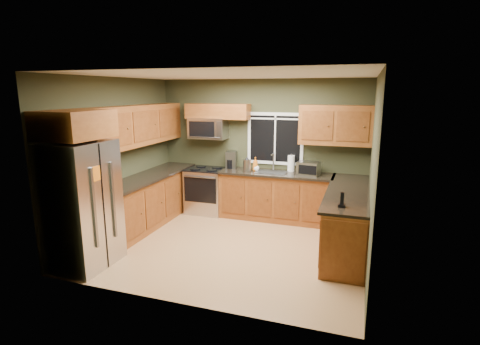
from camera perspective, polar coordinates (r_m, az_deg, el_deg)
The scene contains 28 objects.
floor at distance 6.23m, azimuth -1.48°, elevation -11.02°, with size 4.20×4.20×0.00m, color #B07D4D.
ceiling at distance 5.73m, azimuth -1.64°, elevation 14.63°, with size 4.20×4.20×0.00m, color white.
back_wall at distance 7.52m, azimuth 3.15°, elevation 3.76°, with size 4.20×4.20×0.00m, color #353720.
front_wall at distance 4.23m, azimuth -9.94°, elevation -3.22°, with size 4.20×4.20×0.00m, color #353720.
left_wall at distance 6.83m, azimuth -18.36°, elevation 2.27°, with size 3.60×3.60×0.00m, color #353720.
right_wall at distance 5.49m, azimuth 19.50°, elevation -0.15°, with size 3.60×3.60×0.00m, color #353720.
window at distance 7.40m, azimuth 5.38°, elevation 5.17°, with size 1.12×0.03×1.02m.
base_cabinets_left at distance 7.24m, azimuth -13.74°, elevation -4.22°, with size 0.60×2.65×0.90m, color brown.
countertop_left at distance 7.11m, azimuth -13.76°, elevation -0.61°, with size 0.65×2.65×0.04m, color black.
base_cabinets_back at distance 7.33m, azimuth 5.57°, elevation -3.72°, with size 2.17×0.60×0.90m, color brown.
countertop_back at distance 7.19m, azimuth 5.61°, elevation -0.17°, with size 2.17×0.65×0.04m, color black.
base_cabinets_peninsula at distance 6.26m, azimuth 16.09°, elevation -7.01°, with size 0.60×2.52×0.90m.
countertop_peninsula at distance 6.13m, azimuth 16.12°, elevation -2.82°, with size 0.65×2.50×0.04m, color black.
upper_cabinets_left at distance 7.06m, azimuth -15.26°, elevation 6.95°, with size 0.33×2.65×0.72m, color brown.
upper_cabinets_back_left at distance 7.56m, azimuth -3.43°, elevation 9.29°, with size 1.30×0.33×0.30m, color brown.
upper_cabinets_back_right at distance 7.05m, azimuth 14.35°, elevation 7.00°, with size 1.30×0.33×0.72m, color brown.
upper_cabinet_over_fridge at distance 5.52m, azimuth -23.88°, elevation 6.72°, with size 0.72×0.90×0.38m, color brown.
refrigerator at distance 5.72m, azimuth -22.89°, elevation -4.58°, with size 0.74×0.90×1.80m.
range at distance 7.74m, azimuth -5.11°, elevation -2.69°, with size 0.76×0.69×0.94m.
microwave at distance 7.64m, azimuth -4.88°, elevation 6.73°, with size 0.76×0.41×0.42m.
sink at distance 7.23m, azimuth 4.76°, elevation 0.17°, with size 0.60×0.42×0.36m.
toaster_oven at distance 7.05m, azimuth 10.41°, elevation 0.63°, with size 0.44×0.36×0.25m.
coffee_maker at distance 7.58m, azimuth -1.36°, elevation 1.89°, with size 0.24×0.30×0.33m.
kettle at distance 7.28m, azimuth 1.08°, elevation 1.23°, with size 0.16×0.16×0.28m.
paper_towel_roll at distance 7.31m, azimuth 7.79°, elevation 1.38°, with size 0.15×0.15×0.34m.
soap_bottle_a at distance 7.29m, azimuth 2.35°, elevation 1.29°, with size 0.10×0.10×0.27m, color orange.
soap_bottle_c at distance 7.30m, azimuth 2.49°, elevation 0.84°, with size 0.12×0.12×0.15m, color white.
cordless_phone at distance 5.22m, azimuth 15.28°, elevation -4.44°, with size 0.10×0.10×0.21m.
Camera 1 is at (1.96, -5.37, 2.47)m, focal length 28.00 mm.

